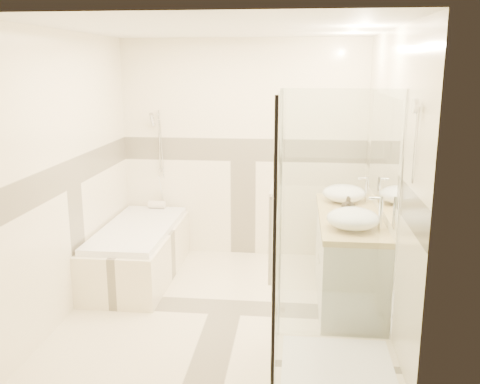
# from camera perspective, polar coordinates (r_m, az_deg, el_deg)

# --- Properties ---
(room) EXTENTS (2.82, 3.02, 2.52)m
(room) POSITION_cam_1_polar(r_m,az_deg,el_deg) (4.71, -0.85, 1.81)
(room) COLOR beige
(room) RESTS_ON ground
(bathtub) EXTENTS (0.75, 1.70, 0.56)m
(bathtub) POSITION_cam_1_polar(r_m,az_deg,el_deg) (5.79, -10.76, -5.97)
(bathtub) COLOR beige
(bathtub) RESTS_ON ground
(vanity) EXTENTS (0.58, 1.62, 0.85)m
(vanity) POSITION_cam_1_polar(r_m,az_deg,el_deg) (5.20, 11.43, -6.85)
(vanity) COLOR white
(vanity) RESTS_ON ground
(shower_enclosure) EXTENTS (0.96, 0.93, 2.04)m
(shower_enclosure) POSITION_cam_1_polar(r_m,az_deg,el_deg) (3.98, 8.80, -12.02)
(shower_enclosure) COLOR beige
(shower_enclosure) RESTS_ON ground
(vessel_sink_near) EXTENTS (0.43, 0.43, 0.17)m
(vessel_sink_near) POSITION_cam_1_polar(r_m,az_deg,el_deg) (5.52, 11.04, -0.13)
(vessel_sink_near) COLOR white
(vessel_sink_near) RESTS_ON vanity
(vessel_sink_far) EXTENTS (0.45, 0.45, 0.18)m
(vessel_sink_far) POSITION_cam_1_polar(r_m,az_deg,el_deg) (4.62, 11.96, -2.80)
(vessel_sink_far) COLOR white
(vessel_sink_far) RESTS_ON vanity
(faucet_near) EXTENTS (0.11, 0.03, 0.26)m
(faucet_near) POSITION_cam_1_polar(r_m,az_deg,el_deg) (5.53, 13.31, 0.47)
(faucet_near) COLOR silver
(faucet_near) RESTS_ON vanity
(faucet_far) EXTENTS (0.12, 0.03, 0.29)m
(faucet_far) POSITION_cam_1_polar(r_m,az_deg,el_deg) (4.62, 14.66, -1.90)
(faucet_far) COLOR silver
(faucet_far) RESTS_ON vanity
(amenity_bottle_a) EXTENTS (0.11, 0.11, 0.18)m
(amenity_bottle_a) POSITION_cam_1_polar(r_m,az_deg,el_deg) (4.94, 11.59, -1.69)
(amenity_bottle_a) COLOR black
(amenity_bottle_a) RESTS_ON vanity
(amenity_bottle_b) EXTENTS (0.17, 0.17, 0.17)m
(amenity_bottle_b) POSITION_cam_1_polar(r_m,az_deg,el_deg) (5.08, 11.44, -1.36)
(amenity_bottle_b) COLOR black
(amenity_bottle_b) RESTS_ON vanity
(folded_towels) EXTENTS (0.21, 0.30, 0.09)m
(folded_towels) POSITION_cam_1_polar(r_m,az_deg,el_deg) (5.70, 10.88, -0.14)
(folded_towels) COLOR white
(folded_towels) RESTS_ON vanity
(rolled_towel) EXTENTS (0.19, 0.09, 0.09)m
(rolled_towel) POSITION_cam_1_polar(r_m,az_deg,el_deg) (6.36, -8.86, -1.34)
(rolled_towel) COLOR white
(rolled_towel) RESTS_ON bathtub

